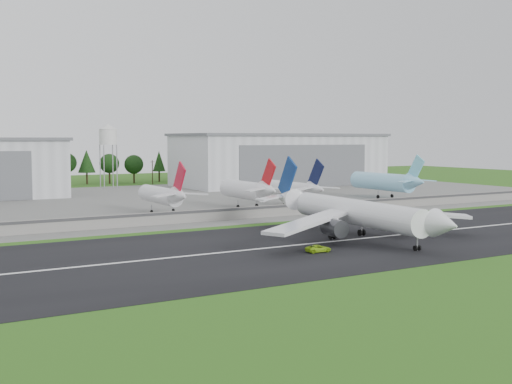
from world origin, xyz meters
TOP-DOWN VIEW (x-y plane):
  - ground at (0.00, 0.00)m, footprint 600.00×600.00m
  - runway at (0.00, 10.00)m, footprint 320.00×60.00m
  - runway_centerline at (0.00, 10.00)m, footprint 220.00×1.00m
  - apron at (0.00, 120.00)m, footprint 320.00×150.00m
  - blast_fence at (0.00, 54.99)m, footprint 240.00×0.61m
  - hangar_east at (75.00, 164.92)m, footprint 102.00×47.00m
  - water_tower at (-5.00, 185.00)m, footprint 8.40×8.40m
  - utility_poles at (0.00, 200.00)m, footprint 230.00×3.00m
  - treeline at (0.00, 215.00)m, footprint 320.00×16.00m
  - main_airliner at (-2.38, 9.56)m, footprint 57.16×59.24m
  - ground_vehicle at (-19.54, 0.69)m, footprint 5.45×2.78m
  - parked_jet_red_a at (-21.72, 76.51)m, footprint 7.36×31.29m
  - parked_jet_red_b at (7.75, 76.57)m, footprint 7.36×31.29m
  - parked_jet_navy at (25.63, 76.52)m, footprint 7.36×31.29m
  - parked_jet_skyblue at (70.86, 81.62)m, footprint 7.36×37.29m

SIDE VIEW (x-z plane):
  - ground at x=0.00m, z-range 0.00..0.00m
  - utility_poles at x=0.00m, z-range -6.00..6.00m
  - treeline at x=0.00m, z-range -11.00..11.00m
  - runway at x=0.00m, z-range 0.00..0.10m
  - apron at x=0.00m, z-range 0.00..0.10m
  - runway_centerline at x=0.00m, z-range 0.10..0.12m
  - ground_vehicle at x=-19.54m, z-range 0.10..1.58m
  - blast_fence at x=0.00m, z-range 0.06..3.56m
  - main_airliner at x=-2.38m, z-range -4.19..13.98m
  - parked_jet_red_a at x=-21.72m, z-range -2.29..14.10m
  - parked_jet_navy at x=25.63m, z-range -2.28..14.13m
  - parked_jet_red_b at x=7.75m, z-range -2.13..14.64m
  - parked_jet_skyblue at x=70.86m, z-range -2.01..15.12m
  - hangar_east at x=75.00m, z-range 0.03..25.23m
  - water_tower at x=-5.00m, z-range 9.85..39.25m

